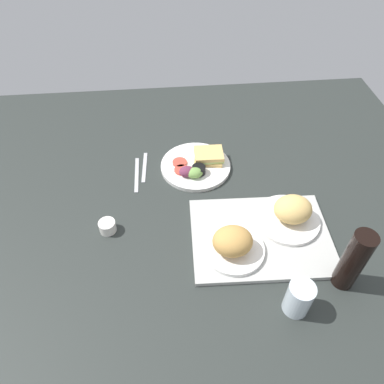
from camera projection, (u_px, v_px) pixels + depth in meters
The scene contains 10 objects.
ground_plane at pixel (197, 196), 133.57cm from camera, with size 190.00×150.00×3.00cm, color #282D2B.
serving_tray at pixel (261, 236), 118.01cm from camera, with size 45.00×33.00×1.60cm, color #B2B2AD.
bread_plate_near at pixel (291, 213), 118.78cm from camera, with size 21.39×21.39×9.93cm.
bread_plate_far at pixel (233, 244), 110.17cm from camera, with size 19.41×19.41×9.83cm.
plate_with_salad at pixel (197, 165), 140.52cm from camera, with size 27.20×27.20×5.40cm.
drinking_glass at pixel (299, 298), 97.88cm from camera, with size 7.26×7.26×11.15cm, color silver.
soda_bottle at pixel (353, 261), 99.66cm from camera, with size 6.40×6.40×22.11cm, color black.
espresso_cup at pixel (107, 226), 119.34cm from camera, with size 5.60×5.60×4.00cm, color silver.
fork at pixel (144, 167), 141.94cm from camera, with size 17.00×1.40×0.50cm, color #B7B7BC.
knife at pixel (137, 174), 139.00cm from camera, with size 19.00×1.40×0.50cm, color #B7B7BC.
Camera 1 is at (10.23, 90.30, 96.42)cm, focal length 33.79 mm.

